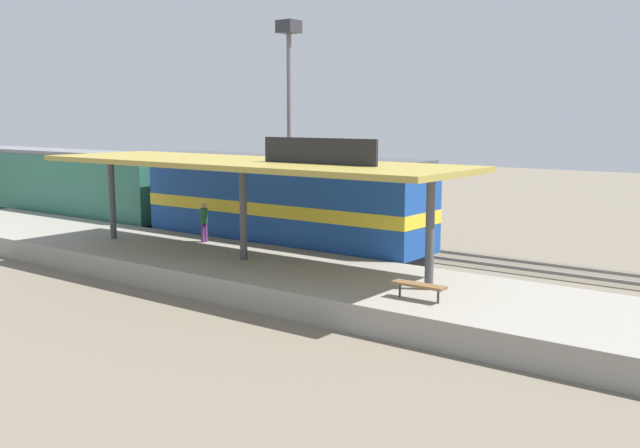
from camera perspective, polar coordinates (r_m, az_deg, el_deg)
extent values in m
plane|color=#706656|center=(33.01, 1.85, -2.55)|extent=(120.00, 120.00, 0.00)
cube|color=#5F5649|center=(31.43, -0.26, -3.08)|extent=(3.20, 110.00, 0.04)
cube|color=gray|center=(30.86, -1.08, -3.18)|extent=(0.10, 110.00, 0.16)
cube|color=gray|center=(31.98, 0.52, -2.76)|extent=(0.10, 110.00, 0.16)
cube|color=#5F5649|center=(35.13, 4.30, -1.87)|extent=(3.20, 110.00, 0.04)
cube|color=gray|center=(34.52, 3.65, -1.94)|extent=(0.10, 110.00, 0.16)
cube|color=gray|center=(35.72, 4.93, -1.61)|extent=(0.10, 110.00, 0.16)
cube|color=gray|center=(27.91, -6.02, -3.70)|extent=(6.00, 44.00, 0.90)
cylinder|color=#47474C|center=(22.85, 8.70, -0.73)|extent=(0.28, 0.28, 3.60)
cylinder|color=#47474C|center=(27.52, -6.10, 0.88)|extent=(0.28, 0.28, 3.60)
cylinder|color=#47474C|center=(33.48, -16.14, 1.94)|extent=(0.28, 0.28, 3.60)
cube|color=#A38E3D|center=(27.34, -6.16, 4.83)|extent=(5.20, 18.00, 0.20)
cube|color=black|center=(24.98, -0.12, 5.80)|extent=(0.12, 4.80, 0.90)
cylinder|color=#333338|center=(21.46, 9.34, -5.68)|extent=(0.07, 0.07, 0.42)
cylinder|color=#333338|center=(22.08, 6.34, -5.22)|extent=(0.07, 0.07, 0.42)
cube|color=brown|center=(21.70, 7.83, -4.81)|extent=(0.44, 1.70, 0.08)
cube|color=#28282D|center=(32.55, -3.03, -1.81)|extent=(2.60, 13.60, 0.70)
cube|color=#19479E|center=(32.24, -3.05, 1.87)|extent=(2.90, 14.40, 3.50)
cube|color=#47474C|center=(32.08, -3.08, 5.19)|extent=(2.78, 14.11, 0.24)
cube|color=yellow|center=(32.28, -3.05, 1.41)|extent=(2.93, 14.43, 0.56)
cube|color=#28282D|center=(46.13, -20.38, 0.72)|extent=(2.60, 19.20, 0.70)
cube|color=#2D6B56|center=(45.92, -20.51, 3.19)|extent=(2.90, 20.00, 3.30)
cube|color=slate|center=(45.81, -20.62, 5.40)|extent=(2.78, 19.60, 0.24)
cube|color=#28282D|center=(39.39, -4.57, -0.02)|extent=(2.50, 11.20, 0.70)
cube|color=brown|center=(39.18, -4.60, 2.37)|extent=(2.80, 12.00, 2.60)
cube|color=maroon|center=(39.06, -4.63, 4.44)|extent=(2.69, 11.76, 0.24)
cylinder|color=slate|center=(41.85, -2.43, 7.36)|extent=(0.28, 0.28, 11.00)
cube|color=#333338|center=(42.14, -2.49, 15.34)|extent=(1.10, 1.10, 0.70)
cylinder|color=#663375|center=(31.73, -9.27, -0.69)|extent=(0.16, 0.16, 0.84)
cylinder|color=#663375|center=(31.86, -9.04, -0.65)|extent=(0.16, 0.16, 0.84)
cylinder|color=#23603D|center=(31.69, -9.19, 0.65)|extent=(0.34, 0.34, 0.64)
sphere|color=tan|center=(31.63, -9.21, 1.43)|extent=(0.23, 0.23, 0.23)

